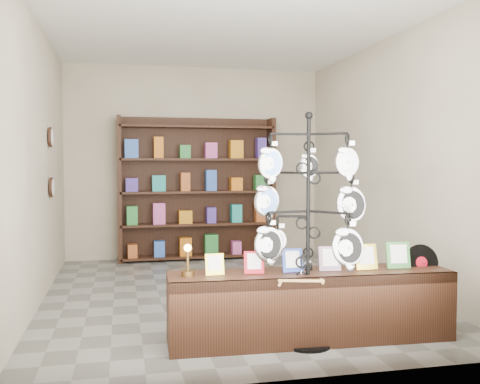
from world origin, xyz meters
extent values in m
plane|color=slate|center=(0.00, 0.00, 0.00)|extent=(5.00, 5.00, 0.00)
plane|color=beige|center=(0.00, 2.50, 1.50)|extent=(4.00, 0.00, 4.00)
plane|color=beige|center=(0.00, -2.50, 1.50)|extent=(4.00, 0.00, 4.00)
plane|color=beige|center=(-2.00, 0.00, 1.50)|extent=(0.00, 5.00, 5.00)
plane|color=beige|center=(2.00, 0.00, 1.50)|extent=(0.00, 5.00, 5.00)
plane|color=white|center=(0.00, 0.00, 3.00)|extent=(5.00, 5.00, 0.00)
cylinder|color=black|center=(0.31, -1.87, 0.01)|extent=(0.50, 0.50, 0.03)
cylinder|color=black|center=(0.31, -1.87, 0.92)|extent=(0.04, 0.04, 1.85)
sphere|color=black|center=(0.31, -1.87, 1.87)|extent=(0.06, 0.06, 0.06)
ellipsoid|color=silver|center=(0.38, -1.69, 0.58)|extent=(0.10, 0.06, 0.19)
cube|color=#AD8348|center=(0.18, -2.09, 0.59)|extent=(0.34, 0.11, 0.04)
cube|color=black|center=(0.39, -1.75, 0.29)|extent=(2.40, 0.58, 0.58)
cube|color=gold|center=(-0.42, -1.72, 0.67)|extent=(0.15, 0.06, 0.17)
cube|color=#B00E1F|center=(-0.10, -1.73, 0.68)|extent=(0.16, 0.06, 0.18)
cube|color=#263FA5|center=(0.22, -1.74, 0.68)|extent=(0.18, 0.06, 0.19)
cube|color=#E54C33|center=(0.55, -1.76, 0.69)|extent=(0.19, 0.07, 0.20)
cube|color=gold|center=(0.87, -1.77, 0.69)|extent=(0.20, 0.07, 0.22)
cube|color=#337233|center=(1.16, -1.78, 0.70)|extent=(0.21, 0.07, 0.23)
cylinder|color=black|center=(1.41, -1.74, 0.61)|extent=(0.33, 0.09, 0.32)
cylinder|color=#B00E1F|center=(1.41, -1.74, 0.61)|extent=(0.11, 0.03, 0.11)
cylinder|color=#4F3516|center=(-0.64, -1.71, 0.61)|extent=(0.11, 0.11, 0.04)
cylinder|color=#4F3516|center=(-0.64, -1.71, 0.70)|extent=(0.02, 0.02, 0.15)
sphere|color=#FFBF59|center=(-0.64, -1.71, 0.81)|extent=(0.06, 0.06, 0.06)
cube|color=black|center=(0.00, 2.44, 1.10)|extent=(2.40, 0.04, 2.20)
cube|color=black|center=(-1.18, 2.28, 1.10)|extent=(0.06, 0.36, 2.20)
cube|color=black|center=(1.18, 2.28, 1.10)|extent=(0.06, 0.36, 2.20)
cube|color=black|center=(0.00, 2.28, 0.05)|extent=(2.36, 0.36, 0.04)
cube|color=black|center=(0.00, 2.28, 0.55)|extent=(2.36, 0.36, 0.03)
cube|color=black|center=(0.00, 2.28, 1.05)|extent=(2.36, 0.36, 0.04)
cube|color=black|center=(0.00, 2.28, 1.55)|extent=(2.36, 0.36, 0.04)
cube|color=black|center=(0.00, 2.28, 2.05)|extent=(2.36, 0.36, 0.04)
cylinder|color=black|center=(-1.97, 0.80, 1.80)|extent=(0.03, 0.24, 0.24)
cylinder|color=black|center=(-1.97, 0.80, 1.20)|extent=(0.03, 0.24, 0.24)
camera|label=1|loc=(-1.15, -5.93, 1.48)|focal=40.00mm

